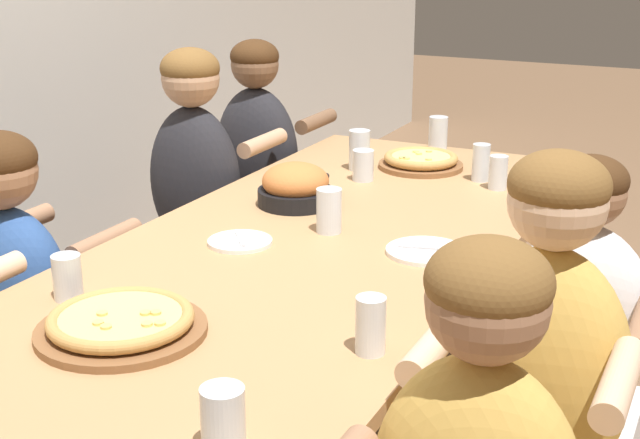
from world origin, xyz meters
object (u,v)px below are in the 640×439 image
object	(u,v)px
pizza_board_main	(422,161)
empty_plate_a	(240,242)
drinking_glass_e	(498,175)
diner_near_center	(572,382)
diner_far_right	(258,194)
diner_far_midright	(197,220)
drinking_glass_d	(371,328)
skillet_bowl	(296,187)
diner_far_midleft	(18,330)
pizza_board_second	(121,323)
drinking_glass_b	(438,136)
drinking_glass_c	(68,279)
drinking_glass_g	(329,213)
drinking_glass_f	(359,153)
empty_plate_b	(426,252)
drinking_glass_h	(363,167)
drinking_glass_i	(223,424)
drinking_glass_a	(481,165)

from	to	relation	value
pizza_board_main	empty_plate_a	bearing A→B (deg)	169.93
drinking_glass_e	diner_near_center	world-z (taller)	diner_near_center
diner_far_right	diner_far_midright	size ratio (longest dim) A/B	0.98
drinking_glass_d	diner_far_right	size ratio (longest dim) A/B	0.10
skillet_bowl	diner_far_midleft	distance (m)	0.93
pizza_board_second	drinking_glass_b	xyz separation A→B (m)	(1.89, -0.07, 0.03)
drinking_glass_d	diner_far_midright	bearing A→B (deg)	46.75
drinking_glass_c	drinking_glass_d	bearing A→B (deg)	-85.97
drinking_glass_e	skillet_bowl	bearing A→B (deg)	130.86
empty_plate_a	drinking_glass_g	world-z (taller)	drinking_glass_g
skillet_bowl	drinking_glass_f	size ratio (longest dim) A/B	2.40
pizza_board_second	diner_far_right	distance (m)	1.82
drinking_glass_b	drinking_glass_c	distance (m)	1.81
empty_plate_b	diner_far_midright	bearing A→B (deg)	65.74
empty_plate_b	drinking_glass_h	size ratio (longest dim) A/B	2.03
diner_near_center	drinking_glass_e	bearing A→B (deg)	-60.73
pizza_board_main	drinking_glass_h	bearing A→B (deg)	152.33
diner_far_midleft	drinking_glass_f	bearing A→B (deg)	65.16
diner_far_midleft	diner_far_midright	bearing A→B (deg)	90.00
drinking_glass_c	pizza_board_second	bearing A→B (deg)	-113.48
diner_far_midleft	drinking_glass_g	bearing A→B (deg)	33.82
skillet_bowl	drinking_glass_e	size ratio (longest dim) A/B	3.05
drinking_glass_c	diner_far_midleft	bearing A→B (deg)	62.28
diner_far_midleft	diner_far_midright	distance (m)	0.93
diner_far_right	empty_plate_b	bearing A→B (deg)	-41.36
diner_far_right	drinking_glass_e	bearing A→B (deg)	-12.28
drinking_glass_g	drinking_glass_i	xyz separation A→B (m)	(-1.10, -0.33, -0.01)
empty_plate_b	drinking_glass_f	world-z (taller)	drinking_glass_f
drinking_glass_d	drinking_glass_f	size ratio (longest dim) A/B	0.85
empty_plate_a	drinking_glass_c	xyz separation A→B (m)	(-0.51, 0.17, 0.04)
pizza_board_second	drinking_glass_e	bearing A→B (deg)	-16.41
diner_near_center	diner_far_right	world-z (taller)	diner_far_right
skillet_bowl	diner_far_right	distance (m)	0.91
pizza_board_second	drinking_glass_g	bearing A→B (deg)	-7.83
diner_far_right	drinking_glass_b	bearing A→B (deg)	15.57
drinking_glass_a	pizza_board_main	bearing A→B (deg)	73.43
diner_far_midleft	drinking_glass_e	bearing A→B (deg)	47.22
drinking_glass_g	diner_near_center	distance (m)	0.81
empty_plate_b	pizza_board_main	bearing A→B (deg)	20.42
drinking_glass_e	pizza_board_second	bearing A→B (deg)	163.59
drinking_glass_a	drinking_glass_f	xyz separation A→B (m)	(-0.05, 0.44, 0.01)
empty_plate_a	diner_far_midright	world-z (taller)	diner_far_midright
drinking_glass_d	drinking_glass_a	bearing A→B (deg)	7.00
drinking_glass_f	drinking_glass_g	world-z (taller)	drinking_glass_f
drinking_glass_h	diner_far_midright	size ratio (longest dim) A/B	0.09
drinking_glass_b	pizza_board_second	bearing A→B (deg)	177.79
drinking_glass_a	drinking_glass_e	distance (m)	0.11
empty_plate_a	drinking_glass_h	world-z (taller)	drinking_glass_h
drinking_glass_e	diner_far_midleft	bearing A→B (deg)	137.22
drinking_glass_d	diner_far_right	distance (m)	1.94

